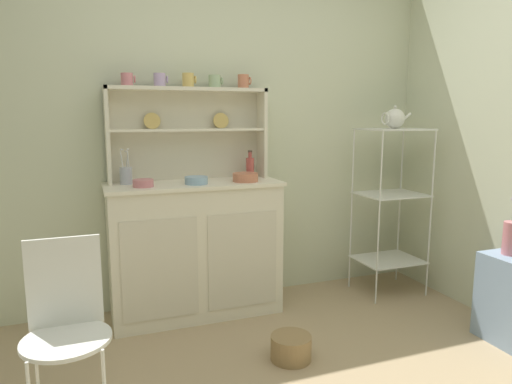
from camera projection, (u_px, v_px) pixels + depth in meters
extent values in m
cube|color=beige|center=(220.00, 131.00, 3.34)|extent=(3.84, 0.05, 2.50)
cube|color=silver|center=(195.00, 249.00, 3.15)|extent=(1.13, 0.42, 0.92)
cube|color=beige|center=(160.00, 270.00, 2.86)|extent=(0.47, 0.01, 0.64)
cube|color=beige|center=(243.00, 260.00, 3.05)|extent=(0.47, 0.01, 0.64)
cube|color=#EEE6CE|center=(194.00, 184.00, 3.07)|extent=(1.16, 0.45, 0.02)
cube|color=beige|center=(186.00, 134.00, 3.20)|extent=(1.08, 0.02, 0.63)
cube|color=silver|center=(107.00, 136.00, 2.95)|extent=(0.02, 0.18, 0.63)
cube|color=silver|center=(262.00, 133.00, 3.31)|extent=(0.02, 0.18, 0.63)
cube|color=silver|center=(189.00, 130.00, 3.12)|extent=(1.04, 0.16, 0.02)
cube|color=silver|center=(188.00, 89.00, 3.08)|extent=(1.08, 0.18, 0.02)
cylinder|color=#DBB760|center=(152.00, 121.00, 3.07)|extent=(0.11, 0.03, 0.11)
cylinder|color=#DBB760|center=(221.00, 121.00, 3.23)|extent=(0.11, 0.03, 0.11)
cylinder|color=silver|center=(379.00, 219.00, 3.27)|extent=(0.01, 0.01, 1.26)
cylinder|color=silver|center=(431.00, 215.00, 3.42)|extent=(0.01, 0.01, 1.26)
cylinder|color=silver|center=(352.00, 210.00, 3.60)|extent=(0.01, 0.01, 1.26)
cylinder|color=silver|center=(400.00, 206.00, 3.76)|extent=(0.01, 0.01, 1.26)
cube|color=silver|center=(394.00, 129.00, 3.41)|extent=(0.47, 0.38, 0.01)
cube|color=silver|center=(391.00, 194.00, 3.49)|extent=(0.47, 0.38, 0.01)
cube|color=silver|center=(388.00, 259.00, 3.57)|extent=(0.47, 0.38, 0.01)
cylinder|color=white|center=(38.00, 379.00, 2.01)|extent=(0.01, 0.01, 0.45)
cylinder|color=white|center=(103.00, 368.00, 2.10)|extent=(0.01, 0.01, 0.45)
cylinder|color=white|center=(67.00, 340.00, 1.89)|extent=(0.36, 0.36, 0.02)
cube|color=white|center=(65.00, 282.00, 1.98)|extent=(0.31, 0.02, 0.40)
cylinder|color=#93754C|center=(291.00, 348.00, 2.59)|extent=(0.23, 0.23, 0.14)
cylinder|color=#D17A84|center=(127.00, 80.00, 2.94)|extent=(0.08, 0.08, 0.08)
torus|color=#D17A84|center=(135.00, 79.00, 2.95)|extent=(0.01, 0.05, 0.05)
cylinder|color=#B79ECC|center=(160.00, 80.00, 3.01)|extent=(0.08, 0.08, 0.09)
torus|color=#B79ECC|center=(167.00, 79.00, 3.02)|extent=(0.01, 0.05, 0.05)
cylinder|color=#DBB760|center=(188.00, 80.00, 3.07)|extent=(0.08, 0.08, 0.09)
torus|color=#DBB760|center=(195.00, 80.00, 3.09)|extent=(0.01, 0.05, 0.05)
cylinder|color=#9EB78E|center=(215.00, 81.00, 3.13)|extent=(0.08, 0.08, 0.09)
torus|color=#9EB78E|center=(222.00, 81.00, 3.15)|extent=(0.01, 0.05, 0.05)
cylinder|color=#C67556|center=(243.00, 81.00, 3.20)|extent=(0.08, 0.08, 0.09)
torus|color=#C67556|center=(250.00, 81.00, 3.22)|extent=(0.01, 0.05, 0.05)
cylinder|color=#D17A84|center=(143.00, 183.00, 2.88)|extent=(0.13, 0.13, 0.05)
cylinder|color=#8EB2D1|center=(196.00, 180.00, 3.00)|extent=(0.15, 0.15, 0.05)
cylinder|color=#C67556|center=(245.00, 177.00, 3.11)|extent=(0.17, 0.17, 0.06)
cylinder|color=#B74C47|center=(250.00, 168.00, 3.28)|extent=(0.06, 0.06, 0.14)
cylinder|color=#B74C47|center=(250.00, 155.00, 3.27)|extent=(0.03, 0.03, 0.04)
cylinder|color=#4C382D|center=(250.00, 151.00, 3.26)|extent=(0.03, 0.03, 0.01)
cylinder|color=#B2B7C6|center=(126.00, 176.00, 2.98)|extent=(0.08, 0.08, 0.11)
cylinder|color=silver|center=(129.00, 164.00, 2.96)|extent=(0.02, 0.02, 0.18)
ellipsoid|color=silver|center=(128.00, 149.00, 2.95)|extent=(0.02, 0.01, 0.01)
cylinder|color=silver|center=(127.00, 165.00, 3.00)|extent=(0.03, 0.02, 0.16)
ellipsoid|color=silver|center=(126.00, 151.00, 2.98)|extent=(0.02, 0.01, 0.01)
cylinder|color=silver|center=(122.00, 164.00, 2.95)|extent=(0.02, 0.03, 0.17)
ellipsoid|color=silver|center=(122.00, 150.00, 2.94)|extent=(0.02, 0.01, 0.01)
sphere|color=white|center=(395.00, 119.00, 3.40)|extent=(0.15, 0.15, 0.15)
sphere|color=silver|center=(395.00, 107.00, 3.38)|extent=(0.02, 0.02, 0.02)
cylinder|color=white|center=(406.00, 117.00, 3.43)|extent=(0.09, 0.02, 0.07)
torus|color=white|center=(385.00, 119.00, 3.37)|extent=(0.01, 0.09, 0.09)
cylinder|color=#D17A84|center=(511.00, 238.00, 2.76)|extent=(0.10, 0.10, 0.20)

